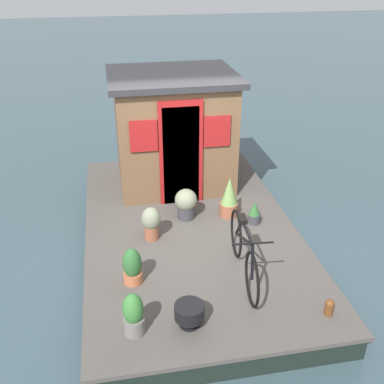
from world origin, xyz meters
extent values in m
plane|color=#384C54|center=(0.00, 0.00, 0.00)|extent=(60.00, 60.00, 0.00)
cube|color=#4C4742|center=(0.00, 0.00, 0.36)|extent=(5.46, 3.24, 0.06)
cube|color=black|center=(0.00, 0.00, 0.16)|extent=(5.35, 3.17, 0.33)
cube|color=brown|center=(1.63, 0.00, 1.35)|extent=(1.66, 1.99, 1.92)
cube|color=#28282B|center=(1.63, 0.00, 2.36)|extent=(1.86, 2.19, 0.10)
cube|color=maroon|center=(0.78, 0.00, 1.24)|extent=(0.04, 0.60, 1.70)
cube|color=maroon|center=(0.77, 0.00, 1.29)|extent=(0.03, 0.72, 1.80)
cube|color=maroon|center=(0.78, -0.60, 1.64)|extent=(0.03, 0.44, 0.52)
cube|color=maroon|center=(0.78, 0.60, 1.64)|extent=(0.03, 0.44, 0.52)
torus|color=black|center=(-1.89, -0.42, 0.73)|extent=(0.68, 0.09, 0.68)
torus|color=black|center=(-0.87, -0.51, 0.73)|extent=(0.68, 0.09, 0.68)
cylinder|color=black|center=(-1.34, -0.47, 0.95)|extent=(0.96, 0.11, 0.47)
cylinder|color=black|center=(-1.50, -0.45, 1.15)|extent=(0.62, 0.08, 0.06)
cylinder|color=black|center=(-1.03, -0.49, 0.93)|extent=(0.36, 0.07, 0.43)
cylinder|color=black|center=(-1.85, -0.42, 0.95)|extent=(0.12, 0.05, 0.44)
cube|color=black|center=(-1.19, -0.48, 1.16)|extent=(0.21, 0.12, 0.06)
cylinder|color=black|center=(-1.81, -0.43, 1.20)|extent=(0.07, 0.50, 0.02)
cylinder|color=#935138|center=(-0.26, 0.63, 0.50)|extent=(0.21, 0.21, 0.22)
ellipsoid|color=gray|center=(-0.26, 0.63, 0.73)|extent=(0.29, 0.29, 0.35)
cylinder|color=#38383D|center=(-0.10, -1.02, 0.47)|extent=(0.20, 0.20, 0.15)
cone|color=#2D602D|center=(-0.10, -1.02, 0.65)|extent=(0.18, 0.18, 0.22)
cylinder|color=#935138|center=(0.19, -0.68, 0.50)|extent=(0.30, 0.30, 0.22)
cone|color=#70934C|center=(0.19, -0.68, 0.84)|extent=(0.27, 0.27, 0.46)
cylinder|color=#38383D|center=(0.25, 0.01, 0.49)|extent=(0.28, 0.28, 0.20)
sphere|color=gray|center=(0.25, 0.01, 0.72)|extent=(0.36, 0.36, 0.36)
cylinder|color=slate|center=(-2.14, 1.03, 0.49)|extent=(0.24, 0.24, 0.20)
ellipsoid|color=#387533|center=(-2.14, 1.03, 0.73)|extent=(0.24, 0.24, 0.40)
cylinder|color=#B2603D|center=(-1.23, 0.98, 0.46)|extent=(0.25, 0.25, 0.15)
ellipsoid|color=#2D602D|center=(-1.23, 0.98, 0.69)|extent=(0.25, 0.25, 0.43)
cylinder|color=black|center=(-2.14, 0.39, 0.59)|extent=(0.35, 0.35, 0.18)
cylinder|color=black|center=(-2.14, 0.39, 0.44)|extent=(0.04, 0.04, 0.11)
cylinder|color=black|center=(-2.14, 0.39, 0.40)|extent=(0.25, 0.25, 0.02)
cylinder|color=brown|center=(-2.27, -1.27, 0.47)|extent=(0.11, 0.11, 0.16)
sphere|color=brown|center=(-2.27, -1.27, 0.55)|extent=(0.11, 0.11, 0.11)
camera|label=1|loc=(-6.08, 1.10, 4.24)|focal=42.95mm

